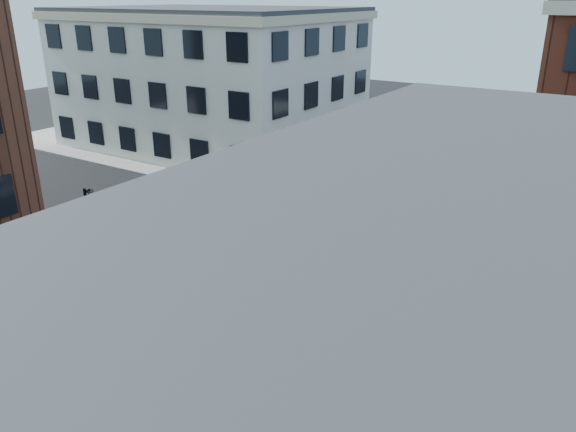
% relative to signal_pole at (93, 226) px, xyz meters
% --- Properties ---
extents(ground, '(120.00, 120.00, 0.00)m').
position_rel_signal_pole_xyz_m(ground, '(6.72, 6.68, -2.86)').
color(ground, black).
rests_on(ground, ground).
extents(sidewalk_nw, '(30.00, 30.00, 0.15)m').
position_rel_signal_pole_xyz_m(sidewalk_nw, '(-14.28, 27.68, -2.78)').
color(sidewalk_nw, gray).
rests_on(sidewalk_nw, ground).
extents(building_nw, '(22.00, 16.00, 11.00)m').
position_rel_signal_pole_xyz_m(building_nw, '(-12.28, 22.68, 2.64)').
color(building_nw, silver).
rests_on(building_nw, ground).
extents(tree_near, '(2.69, 2.69, 4.49)m').
position_rel_signal_pole_xyz_m(tree_near, '(14.28, 16.65, 0.30)').
color(tree_near, black).
rests_on(tree_near, ground).
extents(tree_far, '(2.43, 2.43, 4.07)m').
position_rel_signal_pole_xyz_m(tree_far, '(14.28, 22.65, 0.02)').
color(tree_far, black).
rests_on(tree_far, ground).
extents(signal_pole, '(1.29, 1.24, 4.60)m').
position_rel_signal_pole_xyz_m(signal_pole, '(0.00, 0.00, 0.00)').
color(signal_pole, black).
rests_on(signal_pole, ground).
extents(box_truck, '(7.37, 2.39, 3.30)m').
position_rel_signal_pole_xyz_m(box_truck, '(18.14, 4.87, -1.14)').
color(box_truck, silver).
rests_on(box_truck, ground).
extents(traffic_cone, '(0.36, 0.36, 0.65)m').
position_rel_signal_pole_xyz_m(traffic_cone, '(1.02, 1.71, -2.55)').
color(traffic_cone, '#EA3A0A').
rests_on(traffic_cone, ground).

